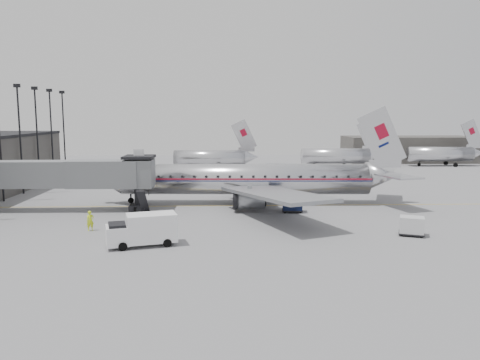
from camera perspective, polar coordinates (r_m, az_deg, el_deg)
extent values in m
plane|color=slate|center=(51.33, -2.85, -4.44)|extent=(160.00, 160.00, 0.00)
cube|color=#3B3835|center=(118.96, 19.85, 3.57)|extent=(30.00, 12.00, 6.00)
cube|color=gold|center=(57.25, 0.25, -3.14)|extent=(60.00, 0.15, 0.01)
cube|color=slate|center=(58.75, -24.81, 0.65)|extent=(12.00, 2.80, 3.00)
cube|color=slate|center=(55.88, -16.27, 0.73)|extent=(8.00, 3.00, 3.10)
cube|color=slate|center=(55.42, -12.16, 0.81)|extent=(3.20, 3.60, 3.20)
cube|color=black|center=(55.23, -12.22, 2.77)|extent=(3.40, 3.80, 0.30)
cube|color=white|center=(55.19, -12.23, 3.29)|extent=(1.20, 0.15, 0.80)
cylinder|color=black|center=(55.51, -12.45, -2.21)|extent=(0.56, 0.56, 2.80)
cube|color=black|center=(55.70, -12.42, -3.27)|extent=(1.60, 2.20, 0.70)
cylinder|color=black|center=(54.75, -12.61, -3.53)|extent=(0.30, 0.60, 0.60)
cylinder|color=black|center=(56.68, -12.24, -3.13)|extent=(0.30, 0.60, 0.60)
cube|color=black|center=(53.07, -11.73, -2.54)|extent=(0.90, 3.20, 2.90)
cylinder|color=black|center=(66.55, -27.23, 4.04)|extent=(0.24, 0.24, 15.00)
cylinder|color=black|center=(72.02, -25.21, 4.39)|extent=(0.24, 0.24, 15.00)
cube|color=black|center=(72.06, -25.56, 10.34)|extent=(0.90, 0.25, 0.50)
cylinder|color=black|center=(77.57, -23.48, 4.68)|extent=(0.24, 0.24, 15.00)
cube|color=black|center=(77.60, -23.78, 10.21)|extent=(0.90, 0.25, 0.50)
cylinder|color=black|center=(83.18, -21.97, 4.93)|extent=(0.24, 0.24, 15.00)
cube|color=black|center=(83.21, -22.24, 10.09)|extent=(0.90, 0.25, 0.50)
cylinder|color=black|center=(88.84, -20.66, 5.15)|extent=(0.24, 0.24, 15.00)
cube|color=black|center=(88.87, -20.90, 9.98)|extent=(0.90, 0.25, 0.50)
cylinder|color=silver|center=(92.57, -3.73, 2.68)|extent=(14.00, 3.20, 3.20)
cube|color=silver|center=(92.32, 0.49, 5.42)|extent=(5.17, 0.26, 6.52)
cylinder|color=black|center=(93.02, -6.49, 1.37)|extent=(0.24, 0.24, 1.00)
cylinder|color=silver|center=(99.26, 11.54, 2.89)|extent=(14.00, 3.20, 3.20)
cube|color=silver|center=(100.80, 15.38, 5.35)|extent=(5.17, 0.26, 6.52)
cylinder|color=black|center=(98.51, 8.96, 1.69)|extent=(0.24, 0.24, 1.00)
cylinder|color=silver|center=(111.04, 23.19, 2.92)|extent=(14.00, 3.20, 3.20)
cube|color=silver|center=(113.86, 26.42, 5.07)|extent=(5.17, 0.26, 6.52)
cylinder|color=black|center=(109.38, 21.00, 1.87)|extent=(0.24, 0.24, 1.00)
cylinder|color=silver|center=(58.26, 0.60, 0.11)|extent=(30.81, 4.97, 3.78)
cone|color=silver|center=(60.55, -15.59, 0.11)|extent=(3.21, 3.90, 3.78)
cone|color=silver|center=(60.80, 17.01, 0.48)|extent=(4.23, 3.75, 3.60)
cube|color=maroon|center=(58.23, 0.60, 0.36)|extent=(30.81, 5.02, 0.18)
cube|color=#08114B|center=(58.26, 0.60, 0.13)|extent=(30.81, 5.02, 0.10)
cube|color=silver|center=(60.32, 16.91, 4.91)|extent=(6.28, 0.55, 7.86)
cube|color=gray|center=(67.52, 3.15, 0.90)|extent=(12.28, 17.16, 1.21)
cube|color=gray|center=(49.33, 4.23, -1.69)|extent=(11.29, 17.28, 1.21)
cylinder|color=gray|center=(63.76, 1.02, -0.66)|extent=(3.56, 2.28, 2.15)
cylinder|color=gray|center=(53.26, 1.18, -2.36)|extent=(3.56, 2.28, 2.15)
cylinder|color=black|center=(60.27, -13.16, -2.15)|extent=(0.20, 0.20, 1.33)
cylinder|color=black|center=(61.29, 2.49, -1.74)|extent=(0.27, 0.27, 1.43)
cylinder|color=black|center=(61.34, 2.49, -1.97)|extent=(1.04, 0.40, 1.02)
cylinder|color=black|center=(56.06, 2.70, -2.64)|extent=(0.27, 0.27, 1.43)
cylinder|color=black|center=(56.11, 2.70, -2.90)|extent=(1.04, 0.40, 1.02)
cube|color=white|center=(40.45, -10.72, -5.72)|extent=(4.54, 3.29, 2.38)
cube|color=white|center=(40.33, -14.72, -6.54)|extent=(2.33, 2.56, 1.58)
cube|color=black|center=(40.17, -14.75, -5.60)|extent=(1.83, 2.22, 0.68)
cylinder|color=black|center=(39.55, -14.11, -7.88)|extent=(0.77, 0.47, 0.72)
cylinder|color=black|center=(41.51, -14.29, -7.13)|extent=(0.77, 0.47, 0.72)
cylinder|color=black|center=(39.91, -8.87, -7.59)|extent=(0.77, 0.47, 0.72)
cylinder|color=black|center=(41.86, -9.31, -6.87)|extent=(0.77, 0.47, 0.72)
cube|color=black|center=(53.65, 6.41, -2.82)|extent=(2.32, 1.83, 1.52)
cube|color=black|center=(53.81, 6.40, -3.67)|extent=(2.44, 1.95, 0.13)
cylinder|color=black|center=(53.14, 5.49, -3.86)|extent=(0.34, 0.16, 0.33)
cylinder|color=black|center=(53.23, 7.37, -3.87)|extent=(0.34, 0.16, 0.33)
cylinder|color=black|center=(54.42, 5.44, -3.58)|extent=(0.34, 0.16, 0.33)
cylinder|color=black|center=(54.51, 7.28, -3.59)|extent=(0.34, 0.16, 0.33)
cube|color=#BDBDBF|center=(45.81, 20.21, -5.14)|extent=(2.55, 2.25, 1.48)
cube|color=black|center=(45.99, 20.17, -6.11)|extent=(2.68, 2.39, 0.13)
cylinder|color=black|center=(45.38, 19.10, -6.31)|extent=(0.34, 0.23, 0.32)
cylinder|color=black|center=(45.41, 21.24, -6.40)|extent=(0.34, 0.23, 0.32)
cylinder|color=black|center=(46.61, 19.12, -5.94)|extent=(0.34, 0.23, 0.32)
cylinder|color=black|center=(46.64, 21.20, -6.03)|extent=(0.34, 0.23, 0.32)
imported|color=#D1ED1B|center=(47.03, -17.79, -4.76)|extent=(0.83, 0.73, 1.92)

